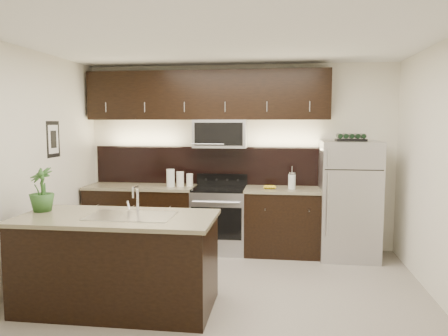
# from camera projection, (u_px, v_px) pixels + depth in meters

# --- Properties ---
(ground) EXTENTS (4.50, 4.50, 0.00)m
(ground) POSITION_uv_depth(u_px,v_px,m) (220.00, 298.00, 4.65)
(ground) COLOR gray
(ground) RESTS_ON ground
(room_walls) EXTENTS (4.52, 4.02, 2.71)m
(room_walls) POSITION_uv_depth(u_px,v_px,m) (209.00, 139.00, 4.45)
(room_walls) COLOR silver
(room_walls) RESTS_ON ground
(counter_run) EXTENTS (3.51, 0.65, 0.94)m
(counter_run) POSITION_uv_depth(u_px,v_px,m) (205.00, 219.00, 6.33)
(counter_run) COLOR black
(counter_run) RESTS_ON ground
(upper_fixtures) EXTENTS (3.49, 0.40, 1.66)m
(upper_fixtures) POSITION_uv_depth(u_px,v_px,m) (209.00, 103.00, 6.29)
(upper_fixtures) COLOR black
(upper_fixtures) RESTS_ON counter_run
(island) EXTENTS (1.96, 0.96, 0.94)m
(island) POSITION_uv_depth(u_px,v_px,m) (118.00, 262.00, 4.38)
(island) COLOR black
(island) RESTS_ON ground
(sink_faucet) EXTENTS (0.84, 0.50, 0.28)m
(sink_faucet) POSITION_uv_depth(u_px,v_px,m) (131.00, 214.00, 4.32)
(sink_faucet) COLOR silver
(sink_faucet) RESTS_ON island
(refrigerator) EXTENTS (0.78, 0.70, 1.61)m
(refrigerator) POSITION_uv_depth(u_px,v_px,m) (349.00, 200.00, 5.97)
(refrigerator) COLOR #B2B2B7
(refrigerator) RESTS_ON ground
(wine_rack) EXTENTS (0.40, 0.25, 0.10)m
(wine_rack) POSITION_uv_depth(u_px,v_px,m) (351.00, 138.00, 5.88)
(wine_rack) COLOR black
(wine_rack) RESTS_ON refrigerator
(plant) EXTENTS (0.33, 0.33, 0.46)m
(plant) POSITION_uv_depth(u_px,v_px,m) (41.00, 190.00, 4.53)
(plant) COLOR #2C5823
(plant) RESTS_ON island
(canisters) EXTENTS (0.37, 0.19, 0.26)m
(canisters) POSITION_uv_depth(u_px,v_px,m) (178.00, 179.00, 6.30)
(canisters) COLOR silver
(canisters) RESTS_ON counter_run
(french_press) EXTENTS (0.11, 0.11, 0.31)m
(french_press) POSITION_uv_depth(u_px,v_px,m) (292.00, 181.00, 6.06)
(french_press) COLOR silver
(french_press) RESTS_ON counter_run
(bananas) EXTENTS (0.19, 0.15, 0.06)m
(bananas) POSITION_uv_depth(u_px,v_px,m) (266.00, 187.00, 6.08)
(bananas) COLOR gold
(bananas) RESTS_ON counter_run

